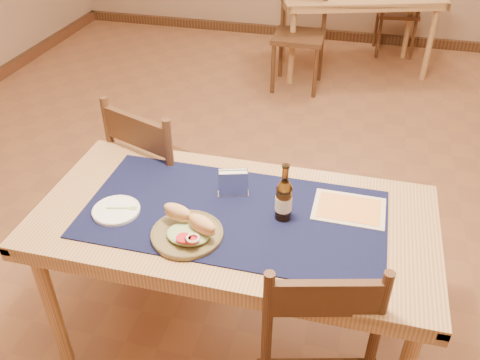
% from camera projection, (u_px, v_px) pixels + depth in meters
% --- Properties ---
extents(main_table, '(1.60, 0.80, 0.75)m').
position_uv_depth(main_table, '(234.00, 230.00, 2.08)').
color(main_table, tan).
rests_on(main_table, ground).
extents(placemat, '(1.20, 0.60, 0.01)m').
position_uv_depth(placemat, '(234.00, 214.00, 2.03)').
color(placemat, '#0E1235').
rests_on(placemat, main_table).
extents(baseboard, '(6.00, 7.00, 0.10)m').
position_uv_depth(baseboard, '(268.00, 224.00, 3.07)').
color(baseboard, '#4D2B1B').
rests_on(baseboard, ground).
extents(back_table, '(1.61, 1.15, 0.75)m').
position_uv_depth(back_table, '(358.00, 2.00, 4.75)').
color(back_table, tan).
rests_on(back_table, ground).
extents(chair_main_far, '(0.59, 0.59, 0.99)m').
position_uv_depth(chair_main_far, '(166.00, 177.00, 2.66)').
color(chair_main_far, '#4D2B1B').
rests_on(chair_main_far, ground).
extents(chair_back_near, '(0.45, 0.45, 0.96)m').
position_uv_depth(chair_back_near, '(300.00, 32.00, 4.55)').
color(chair_back_near, '#4D2B1B').
rests_on(chair_back_near, ground).
extents(chair_back_far, '(0.44, 0.44, 0.87)m').
position_uv_depth(chair_back_far, '(398.00, 12.00, 5.22)').
color(chair_back_far, '#4D2B1B').
rests_on(chair_back_far, ground).
extents(sandwich_plate, '(0.28, 0.28, 0.11)m').
position_uv_depth(sandwich_plate, '(188.00, 230.00, 1.90)').
color(sandwich_plate, brown).
rests_on(sandwich_plate, placemat).
extents(side_plate, '(0.19, 0.19, 0.02)m').
position_uv_depth(side_plate, '(116.00, 210.00, 2.04)').
color(side_plate, white).
rests_on(side_plate, placemat).
extents(fork, '(0.12, 0.04, 0.00)m').
position_uv_depth(fork, '(124.00, 208.00, 2.04)').
color(fork, '#82BE68').
rests_on(fork, side_plate).
extents(beer_bottle, '(0.07, 0.07, 0.25)m').
position_uv_depth(beer_bottle, '(284.00, 199.00, 1.96)').
color(beer_bottle, '#482B0D').
rests_on(beer_bottle, placemat).
extents(napkin_holder, '(0.14, 0.08, 0.12)m').
position_uv_depth(napkin_holder, '(233.00, 184.00, 2.11)').
color(napkin_holder, silver).
rests_on(napkin_holder, placemat).
extents(menu_card, '(0.29, 0.21, 0.01)m').
position_uv_depth(menu_card, '(349.00, 209.00, 2.05)').
color(menu_card, beige).
rests_on(menu_card, placemat).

